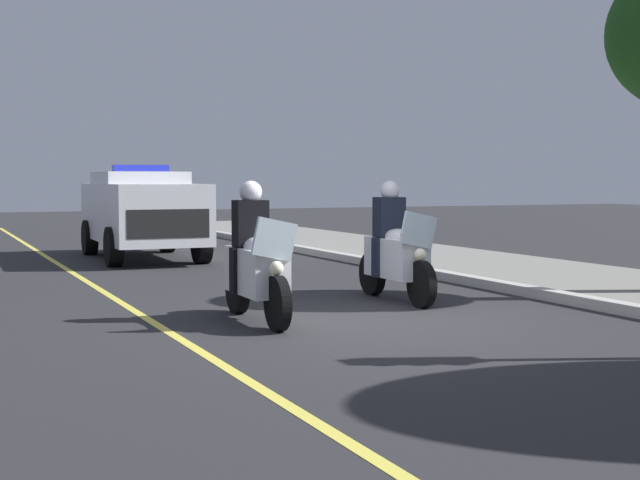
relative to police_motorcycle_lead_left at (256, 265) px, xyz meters
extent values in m
plane|color=#28282B|center=(0.49, 1.31, -0.70)|extent=(80.00, 80.00, 0.00)
cube|color=#B7B5AD|center=(0.49, 4.52, -0.62)|extent=(48.00, 0.24, 0.15)
cube|color=#E0D14C|center=(0.49, -1.17, -0.70)|extent=(48.00, 0.12, 0.01)
cylinder|color=black|center=(0.76, -0.01, -0.38)|extent=(0.64, 0.13, 0.64)
cylinder|color=black|center=(-0.74, 0.01, -0.38)|extent=(0.64, 0.15, 0.64)
cube|color=white|center=(0.03, 0.00, -0.08)|extent=(1.21, 0.46, 0.56)
ellipsoid|color=white|center=(0.08, 0.00, 0.22)|extent=(0.57, 0.33, 0.24)
cube|color=silver|center=(0.66, -0.01, 0.35)|extent=(0.07, 0.56, 0.53)
sphere|color=#F9F4CC|center=(0.72, -0.01, 0.02)|extent=(0.17, 0.17, 0.17)
sphere|color=red|center=(0.53, -0.17, 0.28)|extent=(0.09, 0.09, 0.09)
sphere|color=#1933F2|center=(0.54, 0.15, 0.28)|extent=(0.09, 0.09, 0.09)
cube|color=black|center=(-0.20, 0.00, 0.48)|extent=(0.29, 0.41, 0.60)
cube|color=black|center=(-0.13, 0.20, -0.08)|extent=(0.18, 0.14, 0.56)
cube|color=black|center=(-0.14, -0.20, -0.08)|extent=(0.18, 0.14, 0.56)
sphere|color=silver|center=(-0.18, 0.00, 0.88)|extent=(0.28, 0.28, 0.28)
cylinder|color=black|center=(-0.17, 2.43, -0.38)|extent=(0.64, 0.13, 0.64)
cylinder|color=black|center=(-1.67, 2.46, -0.38)|extent=(0.64, 0.15, 0.64)
cube|color=white|center=(-0.90, 2.45, -0.08)|extent=(1.21, 0.46, 0.56)
ellipsoid|color=white|center=(-0.85, 2.45, 0.22)|extent=(0.57, 0.33, 0.24)
cube|color=silver|center=(-0.27, 2.43, 0.35)|extent=(0.07, 0.56, 0.53)
sphere|color=#F9F4CC|center=(-0.21, 2.43, 0.02)|extent=(0.17, 0.17, 0.17)
sphere|color=red|center=(-0.40, 2.28, 0.28)|extent=(0.09, 0.09, 0.09)
sphere|color=#1933F2|center=(-0.40, 2.60, 0.28)|extent=(0.09, 0.09, 0.09)
cube|color=black|center=(-1.13, 2.45, 0.48)|extent=(0.29, 0.41, 0.60)
cube|color=black|center=(-1.07, 2.65, -0.08)|extent=(0.18, 0.14, 0.56)
cube|color=black|center=(-1.07, 2.25, -0.08)|extent=(0.18, 0.14, 0.56)
sphere|color=silver|center=(-1.11, 2.45, 0.88)|extent=(0.28, 0.28, 0.28)
cube|color=silver|center=(-9.13, 0.69, 0.32)|extent=(4.94, 1.99, 1.24)
cube|color=silver|center=(-9.43, 0.69, 1.02)|extent=(2.43, 1.79, 0.36)
cube|color=#2633D8|center=(-9.23, 0.69, 1.28)|extent=(0.30, 1.21, 0.14)
cube|color=black|center=(-6.73, 0.64, 0.18)|extent=(0.15, 1.62, 0.56)
cylinder|color=black|center=(-7.56, 1.56, -0.30)|extent=(0.81, 0.30, 0.80)
cylinder|color=black|center=(-7.60, -0.24, -0.30)|extent=(0.81, 0.30, 0.80)
cylinder|color=black|center=(-10.66, 1.62, -0.30)|extent=(0.81, 0.30, 0.80)
cylinder|color=black|center=(-10.70, -0.18, -0.30)|extent=(0.81, 0.30, 0.80)
camera|label=1|loc=(10.20, -3.69, 1.03)|focal=50.18mm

